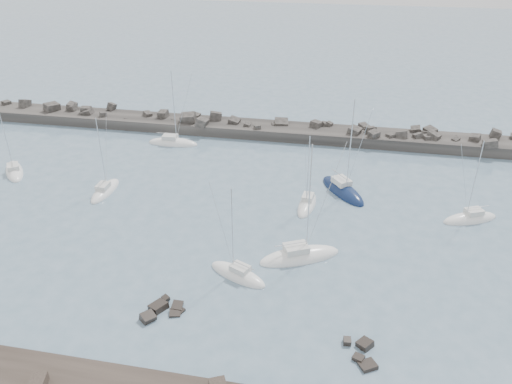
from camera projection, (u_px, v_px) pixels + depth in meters
ground at (226, 263)px, 55.35m from camera, size 400.00×400.00×0.00m
rock_cluster_near at (163, 311)px, 48.41m from camera, size 4.10×4.30×1.41m
rock_cluster_far at (363, 355)px, 43.52m from camera, size 3.16×4.08×1.09m
breakwater at (237, 131)px, 89.21m from camera, size 115.00×7.31×4.99m
sailboat_1 at (14, 172)px, 75.17m from camera, size 6.77×7.61×12.33m
sailboat_3 at (105, 191)px, 69.74m from camera, size 2.36×7.34×11.60m
sailboat_4 at (173, 143)px, 84.73m from camera, size 8.67×2.86×13.60m
sailboat_5 at (238, 275)px, 53.25m from camera, size 7.36×4.95×11.30m
sailboat_6 at (307, 205)px, 66.37m from camera, size 2.84×7.11×11.12m
sailboat_7 at (299, 257)px, 56.10m from camera, size 9.75×6.85×14.91m
sailboat_8 at (343, 191)px, 69.74m from camera, size 7.83×9.25×14.86m
sailboat_9 at (470, 219)px, 63.22m from camera, size 7.71×5.15×11.82m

